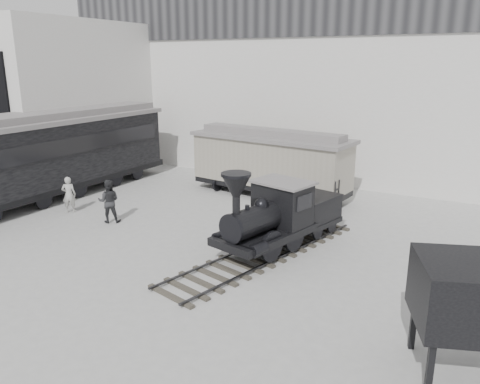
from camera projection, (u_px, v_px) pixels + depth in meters
The scene contains 9 objects.
ground at pixel (156, 276), 15.22m from camera, with size 90.00×90.00×0.00m, color #9E9E9B.
north_wall at pixel (319, 83), 26.38m from camera, with size 34.00×2.51×11.00m.
west_pavilion at pixel (69, 99), 29.13m from camera, with size 7.00×12.11×9.00m.
locomotive at pixel (277, 219), 17.04m from camera, with size 4.13×9.28×3.21m.
boxcar at pixel (270, 161), 23.87m from camera, with size 8.71×3.63×3.46m.
passenger_coach at pixel (51, 154), 23.52m from camera, with size 3.44×15.13×4.04m.
visitor_a at pixel (69, 195), 21.43m from camera, with size 0.62×0.40×1.69m, color #B5B4AE.
visitor_b at pixel (109, 201), 20.08m from camera, with size 0.92×0.72×1.89m, color #2A2A2D.
coal_hopper at pixel (476, 303), 9.98m from camera, with size 3.01×2.74×2.69m.
Camera 1 is at (9.09, -10.89, 6.74)m, focal length 35.00 mm.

